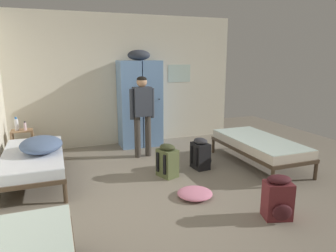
% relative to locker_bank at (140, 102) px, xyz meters
% --- Properties ---
extents(ground_plane, '(9.30, 9.30, 0.00)m').
position_rel_locker_bank_xyz_m(ground_plane, '(-0.22, -2.63, -0.97)').
color(ground_plane, gray).
extents(room_backdrop, '(5.00, 5.88, 2.82)m').
position_rel_locker_bank_xyz_m(room_backdrop, '(-1.55, -1.27, 0.44)').
color(room_backdrop, beige).
rests_on(room_backdrop, ground_plane).
extents(locker_bank, '(0.90, 0.55, 2.07)m').
position_rel_locker_bank_xyz_m(locker_bank, '(0.00, 0.00, 0.00)').
color(locker_bank, '#6B93C6').
rests_on(locker_bank, ground_plane).
extents(shelf_unit, '(0.38, 0.30, 0.57)m').
position_rel_locker_bank_xyz_m(shelf_unit, '(-2.36, -0.13, -0.62)').
color(shelf_unit, '#99704C').
rests_on(shelf_unit, ground_plane).
extents(bed_left_rear, '(0.90, 1.90, 0.49)m').
position_rel_locker_bank_xyz_m(bed_left_rear, '(-2.11, -1.41, -0.59)').
color(bed_left_rear, '#473828').
rests_on(bed_left_rear, ground_plane).
extents(bed_right, '(0.90, 1.90, 0.49)m').
position_rel_locker_bank_xyz_m(bed_right, '(1.67, -1.97, -0.59)').
color(bed_right, '#473828').
rests_on(bed_right, ground_plane).
extents(bedding_heap, '(0.62, 0.75, 0.24)m').
position_rel_locker_bank_xyz_m(bedding_heap, '(-1.97, -1.46, -0.36)').
color(bedding_heap, slate).
rests_on(bedding_heap, bed_left_rear).
extents(person_traveler, '(0.50, 0.22, 1.57)m').
position_rel_locker_bank_xyz_m(person_traveler, '(-0.17, -0.79, -0.02)').
color(person_traveler, '#3D3833').
rests_on(person_traveler, ground_plane).
extents(water_bottle, '(0.07, 0.07, 0.25)m').
position_rel_locker_bank_xyz_m(water_bottle, '(-2.44, -0.11, -0.28)').
color(water_bottle, white).
rests_on(water_bottle, shelf_unit).
extents(lotion_bottle, '(0.05, 0.05, 0.18)m').
position_rel_locker_bank_xyz_m(lotion_bottle, '(-2.29, -0.17, -0.32)').
color(lotion_bottle, beige).
rests_on(lotion_bottle, shelf_unit).
extents(backpack_maroon, '(0.38, 0.39, 0.55)m').
position_rel_locker_bank_xyz_m(backpack_maroon, '(0.71, -3.65, -0.71)').
color(backpack_maroon, maroon).
rests_on(backpack_maroon, ground_plane).
extents(backpack_olive, '(0.40, 0.38, 0.55)m').
position_rel_locker_bank_xyz_m(backpack_olive, '(-0.07, -1.92, -0.71)').
color(backpack_olive, '#566038').
rests_on(backpack_olive, ground_plane).
extents(backpack_black, '(0.36, 0.34, 0.55)m').
position_rel_locker_bank_xyz_m(backpack_black, '(0.60, -1.78, -0.71)').
color(backpack_black, black).
rests_on(backpack_black, ground_plane).
extents(clothes_pile_pink, '(0.50, 0.49, 0.10)m').
position_rel_locker_bank_xyz_m(clothes_pile_pink, '(0.02, -2.77, -0.92)').
color(clothes_pile_pink, pink).
rests_on(clothes_pile_pink, ground_plane).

